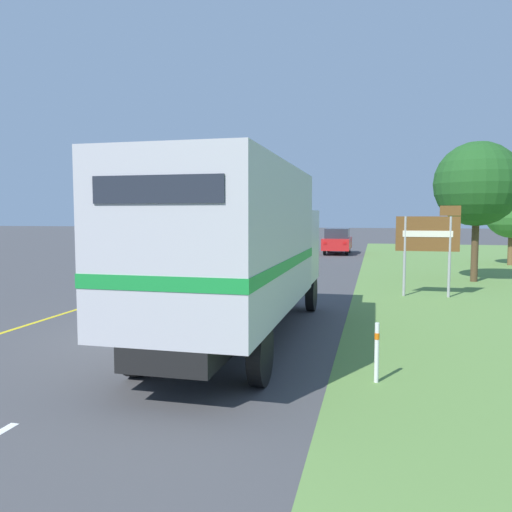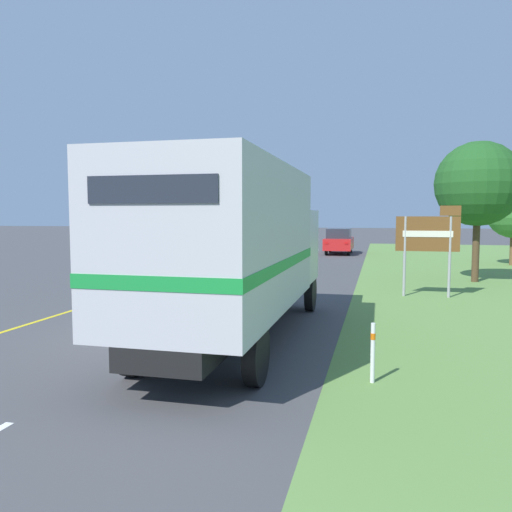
{
  "view_description": "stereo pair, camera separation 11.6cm",
  "coord_description": "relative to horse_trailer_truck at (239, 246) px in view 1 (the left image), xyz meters",
  "views": [
    {
      "loc": [
        4.38,
        -10.09,
        2.61
      ],
      "look_at": [
        0.3,
        6.92,
        1.2
      ],
      "focal_mm": 35.0,
      "sensor_mm": 36.0,
      "label": 1
    },
    {
      "loc": [
        4.49,
        -10.06,
        2.61
      ],
      "look_at": [
        0.3,
        6.92,
        1.2
      ],
      "focal_mm": 35.0,
      "sensor_mm": 36.0,
      "label": 2
    }
  ],
  "objects": [
    {
      "name": "ground_plane",
      "position": [
        -1.66,
        0.29,
        -1.99
      ],
      "size": [
        200.0,
        200.0,
        0.0
      ],
      "primitive_type": "plane",
      "color": "#444447"
    },
    {
      "name": "edge_line_yellow",
      "position": [
        -5.36,
        11.77,
        -1.99
      ],
      "size": [
        0.12,
        53.11,
        0.01
      ],
      "primitive_type": "cube",
      "color": "yellow",
      "rests_on": "ground"
    },
    {
      "name": "centre_dash_near",
      "position": [
        -1.66,
        0.72,
        -1.99
      ],
      "size": [
        0.12,
        2.6,
        0.01
      ],
      "primitive_type": "cube",
      "color": "white",
      "rests_on": "ground"
    },
    {
      "name": "centre_dash_mid_a",
      "position": [
        -1.66,
        7.32,
        -1.99
      ],
      "size": [
        0.12,
        2.6,
        0.01
      ],
      "primitive_type": "cube",
      "color": "white",
      "rests_on": "ground"
    },
    {
      "name": "centre_dash_mid_b",
      "position": [
        -1.66,
        13.92,
        -1.99
      ],
      "size": [
        0.12,
        2.6,
        0.01
      ],
      "primitive_type": "cube",
      "color": "white",
      "rests_on": "ground"
    },
    {
      "name": "centre_dash_far",
      "position": [
        -1.66,
        20.52,
        -1.99
      ],
      "size": [
        0.12,
        2.6,
        0.01
      ],
      "primitive_type": "cube",
      "color": "white",
      "rests_on": "ground"
    },
    {
      "name": "centre_dash_farthest",
      "position": [
        -1.66,
        27.12,
        -1.99
      ],
      "size": [
        0.12,
        2.6,
        0.01
      ],
      "primitive_type": "cube",
      "color": "white",
      "rests_on": "ground"
    },
    {
      "name": "horse_trailer_truck",
      "position": [
        0.0,
        0.0,
        0.0
      ],
      "size": [
        2.42,
        8.39,
        3.56
      ],
      "color": "black",
      "rests_on": "ground"
    },
    {
      "name": "lead_car_white",
      "position": [
        -3.37,
        14.08,
        -0.95
      ],
      "size": [
        1.8,
        4.6,
        2.09
      ],
      "color": "black",
      "rests_on": "ground"
    },
    {
      "name": "lead_car_red_ahead",
      "position": [
        0.18,
        24.82,
        -1.09
      ],
      "size": [
        1.8,
        4.37,
        1.75
      ],
      "color": "black",
      "rests_on": "ground"
    },
    {
      "name": "highway_sign",
      "position": [
        4.39,
        7.04,
        -0.07
      ],
      "size": [
        1.97,
        0.09,
        2.94
      ],
      "color": "#9E9EA3",
      "rests_on": "ground"
    },
    {
      "name": "roadside_tree_near",
      "position": [
        6.56,
        11.37,
        1.86
      ],
      "size": [
        3.31,
        3.31,
        5.52
      ],
      "color": "#4C3823",
      "rests_on": "ground"
    },
    {
      "name": "delineator_post",
      "position": [
        2.77,
        -1.93,
        -1.48
      ],
      "size": [
        0.08,
        0.08,
        0.95
      ],
      "color": "white",
      "rests_on": "ground"
    }
  ]
}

